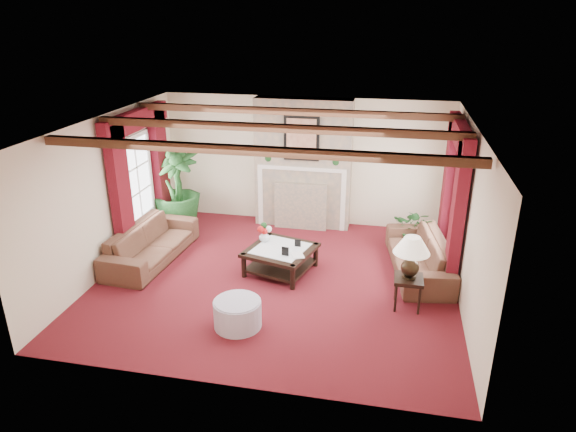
% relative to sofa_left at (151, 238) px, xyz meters
% --- Properties ---
extents(floor, '(6.00, 6.00, 0.00)m').
position_rel_sofa_left_xyz_m(floor, '(2.44, -0.30, -0.44)').
color(floor, '#4F0E15').
rests_on(floor, ground).
extents(ceiling, '(6.00, 6.00, 0.00)m').
position_rel_sofa_left_xyz_m(ceiling, '(2.44, -0.30, 2.26)').
color(ceiling, white).
rests_on(ceiling, floor).
extents(back_wall, '(6.00, 0.02, 2.70)m').
position_rel_sofa_left_xyz_m(back_wall, '(2.44, 2.45, 0.91)').
color(back_wall, beige).
rests_on(back_wall, ground).
extents(left_wall, '(0.02, 5.50, 2.70)m').
position_rel_sofa_left_xyz_m(left_wall, '(-0.56, -0.30, 0.91)').
color(left_wall, beige).
rests_on(left_wall, ground).
extents(right_wall, '(0.02, 5.50, 2.70)m').
position_rel_sofa_left_xyz_m(right_wall, '(5.44, -0.30, 0.91)').
color(right_wall, beige).
rests_on(right_wall, ground).
extents(ceiling_beams, '(6.00, 3.00, 0.12)m').
position_rel_sofa_left_xyz_m(ceiling_beams, '(2.44, -0.30, 2.20)').
color(ceiling_beams, '#351D11').
rests_on(ceiling_beams, ceiling).
extents(fireplace, '(2.00, 0.52, 2.70)m').
position_rel_sofa_left_xyz_m(fireplace, '(2.44, 2.25, 2.26)').
color(fireplace, '#9F8466').
rests_on(fireplace, ground).
extents(french_door_left, '(0.10, 1.10, 2.16)m').
position_rel_sofa_left_xyz_m(french_door_left, '(-0.53, 0.70, 1.69)').
color(french_door_left, white).
rests_on(french_door_left, ground).
extents(french_door_right, '(0.10, 1.10, 2.16)m').
position_rel_sofa_left_xyz_m(french_door_right, '(5.41, 0.70, 1.69)').
color(french_door_right, white).
rests_on(french_door_right, ground).
extents(curtains_left, '(0.20, 2.40, 2.55)m').
position_rel_sofa_left_xyz_m(curtains_left, '(-0.42, 0.70, 2.11)').
color(curtains_left, '#4E0A10').
rests_on(curtains_left, ground).
extents(curtains_right, '(0.20, 2.40, 2.55)m').
position_rel_sofa_left_xyz_m(curtains_right, '(5.30, 0.70, 2.11)').
color(curtains_right, '#4E0A10').
rests_on(curtains_right, ground).
extents(sofa_left, '(2.33, 0.96, 0.88)m').
position_rel_sofa_left_xyz_m(sofa_left, '(0.00, 0.00, 0.00)').
color(sofa_left, black).
rests_on(sofa_left, ground).
extents(sofa_right, '(2.41, 1.31, 0.87)m').
position_rel_sofa_left_xyz_m(sofa_right, '(4.83, 0.51, -0.00)').
color(sofa_right, black).
rests_on(sofa_right, ground).
extents(potted_palm, '(1.20, 1.88, 0.98)m').
position_rel_sofa_left_xyz_m(potted_palm, '(-0.11, 1.54, 0.05)').
color(potted_palm, black).
rests_on(potted_palm, ground).
extents(small_plant, '(1.16, 1.20, 0.64)m').
position_rel_sofa_left_xyz_m(small_plant, '(4.76, 1.50, -0.12)').
color(small_plant, black).
rests_on(small_plant, ground).
extents(coffee_table, '(1.33, 1.33, 0.44)m').
position_rel_sofa_left_xyz_m(coffee_table, '(2.44, 0.01, -0.22)').
color(coffee_table, black).
rests_on(coffee_table, ground).
extents(side_table, '(0.50, 0.50, 0.52)m').
position_rel_sofa_left_xyz_m(side_table, '(4.62, -0.75, -0.18)').
color(side_table, black).
rests_on(side_table, ground).
extents(ottoman, '(0.70, 0.70, 0.41)m').
position_rel_sofa_left_xyz_m(ottoman, '(2.19, -1.78, -0.23)').
color(ottoman, '#B0A7BE').
rests_on(ottoman, ground).
extents(table_lamp, '(0.55, 0.55, 0.70)m').
position_rel_sofa_left_xyz_m(table_lamp, '(4.62, -0.75, 0.43)').
color(table_lamp, black).
rests_on(table_lamp, side_table).
extents(flower_vase, '(0.35, 0.35, 0.20)m').
position_rel_sofa_left_xyz_m(flower_vase, '(2.10, 0.26, 0.10)').
color(flower_vase, silver).
rests_on(flower_vase, coffee_table).
extents(book, '(0.21, 0.16, 0.27)m').
position_rel_sofa_left_xyz_m(book, '(2.70, -0.25, 0.14)').
color(book, black).
rests_on(book, coffee_table).
extents(photo_frame_a, '(0.13, 0.04, 0.17)m').
position_rel_sofa_left_xyz_m(photo_frame_a, '(2.58, -0.26, 0.09)').
color(photo_frame_a, black).
rests_on(photo_frame_a, coffee_table).
extents(photo_frame_b, '(0.11, 0.02, 0.14)m').
position_rel_sofa_left_xyz_m(photo_frame_b, '(2.73, 0.14, 0.08)').
color(photo_frame_b, black).
rests_on(photo_frame_b, coffee_table).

